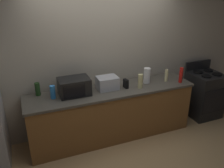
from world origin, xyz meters
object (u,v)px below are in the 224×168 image
(toaster_oven, at_px, (107,83))
(bottle_wine, at_px, (38,89))
(stove_range, at_px, (204,94))
(bottle_spray_cleaner, at_px, (53,92))
(paper_towel_roll, at_px, (147,75))
(bottle_hand_soap, at_px, (166,75))
(bottle_vinegar, at_px, (140,81))
(cordless_phone, at_px, (126,84))
(microwave, at_px, (74,87))
(bottle_hot_sauce, at_px, (181,75))

(toaster_oven, height_order, bottle_wine, toaster_oven)
(stove_range, distance_m, bottle_spray_cleaner, 3.00)
(paper_towel_roll, xyz_separation_m, bottle_hand_soap, (0.36, -0.07, -0.03))
(paper_towel_roll, bearing_deg, bottle_vinegar, -143.65)
(bottle_vinegar, bearing_deg, bottle_spray_cleaner, 174.47)
(stove_range, distance_m, bottle_wine, 3.21)
(bottle_wine, bearing_deg, toaster_oven, -8.95)
(stove_range, bearing_deg, bottle_vinegar, -176.08)
(stove_range, bearing_deg, bottle_wine, 175.78)
(cordless_phone, bearing_deg, stove_range, -5.68)
(microwave, xyz_separation_m, paper_towel_roll, (1.30, 0.00, 0.00))
(stove_range, relative_size, microwave, 2.25)
(cordless_phone, bearing_deg, paper_towel_roll, 2.38)
(bottle_vinegar, bearing_deg, bottle_hot_sauce, -3.93)
(bottle_wine, xyz_separation_m, bottle_hot_sauce, (2.40, -0.39, 0.03))
(stove_range, bearing_deg, toaster_oven, 178.32)
(microwave, bearing_deg, bottle_hand_soap, -2.36)
(bottle_spray_cleaner, bearing_deg, bottle_vinegar, -5.53)
(toaster_oven, relative_size, cordless_phone, 2.27)
(microwave, relative_size, bottle_spray_cleaner, 2.31)
(bottle_wine, bearing_deg, bottle_hand_soap, -6.58)
(bottle_wine, distance_m, bottle_hot_sauce, 2.43)
(paper_towel_roll, height_order, bottle_vinegar, paper_towel_roll)
(paper_towel_roll, relative_size, bottle_hand_soap, 1.24)
(microwave, relative_size, toaster_oven, 1.41)
(cordless_phone, bearing_deg, microwave, 169.61)
(stove_range, height_order, bottle_hot_sauce, bottle_hot_sauce)
(cordless_phone, distance_m, bottle_wine, 1.42)
(toaster_oven, relative_size, bottle_hand_soap, 1.56)
(stove_range, distance_m, cordless_phone, 1.83)
(stove_range, distance_m, microwave, 2.68)
(bottle_vinegar, bearing_deg, cordless_phone, 158.15)
(toaster_oven, distance_m, bottle_hand_soap, 1.10)
(cordless_phone, xyz_separation_m, bottle_vinegar, (0.22, -0.09, 0.04))
(stove_range, xyz_separation_m, paper_towel_roll, (-1.32, 0.05, 0.57))
(bottle_vinegar, relative_size, bottle_hand_soap, 1.10)
(paper_towel_roll, distance_m, bottle_wine, 1.84)
(bottle_wine, xyz_separation_m, bottle_spray_cleaner, (0.20, -0.20, -0.00))
(stove_range, xyz_separation_m, bottle_spray_cleaner, (-2.95, 0.03, 0.54))
(bottle_hot_sauce, relative_size, bottle_hand_soap, 1.25)
(paper_towel_roll, height_order, bottle_wine, paper_towel_roll)
(stove_range, relative_size, toaster_oven, 3.18)
(stove_range, relative_size, paper_towel_roll, 4.00)
(microwave, bearing_deg, cordless_phone, -4.21)
(toaster_oven, bearing_deg, bottle_spray_cleaner, -178.22)
(bottle_spray_cleaner, bearing_deg, bottle_hot_sauce, -4.97)
(stove_range, height_order, paper_towel_roll, paper_towel_roll)
(paper_towel_roll, distance_m, bottle_spray_cleaner, 1.63)
(paper_towel_roll, bearing_deg, bottle_wine, 174.31)
(bottle_wine, xyz_separation_m, bottle_hand_soap, (2.19, -0.25, 0.00))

